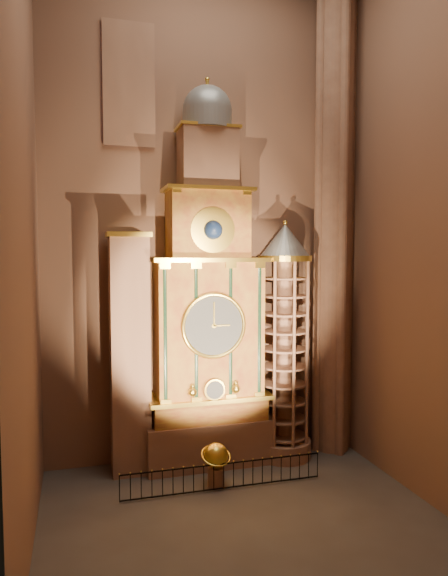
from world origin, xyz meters
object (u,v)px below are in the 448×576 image
object	(u,v)px
portrait_tower	(130,353)
iron_railing	(224,476)
astronomical_clock	(208,314)
stair_turret	(284,343)
celestial_globe	(216,461)

from	to	relation	value
portrait_tower	iron_railing	distance (m)	6.31
astronomical_clock	stair_turret	xyz separation A→B (m)	(3.50, -0.26, -1.41)
portrait_tower	astronomical_clock	bearing A→B (deg)	-0.29
stair_turret	celestial_globe	bearing A→B (deg)	-151.18
stair_turret	iron_railing	world-z (taller)	stair_turret
iron_railing	celestial_globe	bearing A→B (deg)	115.94
astronomical_clock	celestial_globe	xyz separation A→B (m)	(-0.28, -2.34, -5.62)
astronomical_clock	iron_railing	distance (m)	6.71
portrait_tower	celestial_globe	distance (m)	5.66
astronomical_clock	portrait_tower	distance (m)	3.73
portrait_tower	celestial_globe	world-z (taller)	portrait_tower
celestial_globe	iron_railing	bearing A→B (deg)	-64.06
astronomical_clock	iron_railing	world-z (taller)	astronomical_clock
portrait_tower	stair_turret	size ratio (longest dim) A/B	0.94
stair_turret	iron_railing	bearing A→B (deg)	-145.03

